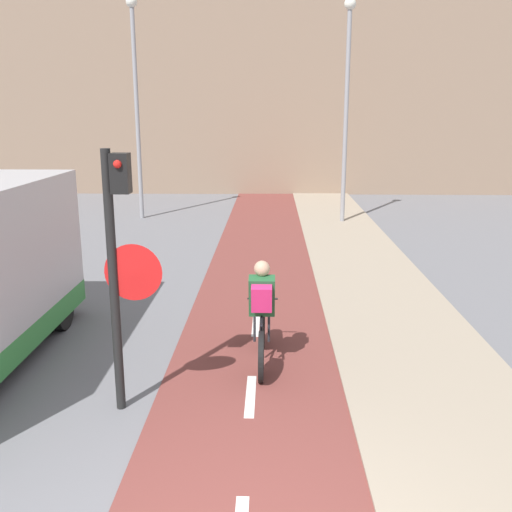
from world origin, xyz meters
The scene contains 5 objects.
building_row_background centered at (0.00, 23.99, 5.94)m, with size 60.00×5.20×11.85m.
traffic_light_pole centered at (-1.48, 2.70, 1.93)m, with size 0.67×0.25×3.12m.
street_lamp_far centered at (-4.16, 15.54, 4.28)m, with size 0.36×0.36×7.04m.
street_lamp_sidewalk centered at (2.57, 14.90, 4.17)m, with size 0.36×0.36×6.83m.
cyclist_near centered at (0.12, 3.99, 0.72)m, with size 0.46×1.83×1.52m.
Camera 1 is at (0.25, -3.54, 3.49)m, focal length 40.00 mm.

